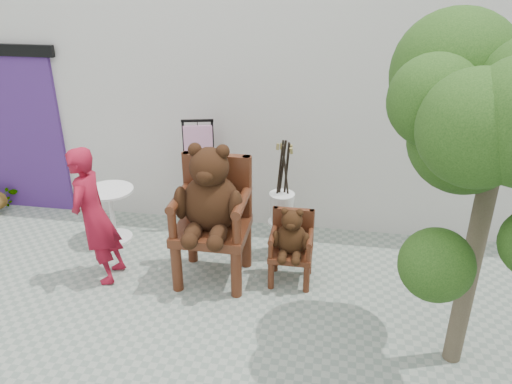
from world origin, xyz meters
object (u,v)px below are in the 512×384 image
chair_big (211,204)px  tree (476,117)px  person (94,217)px  cafe_table (111,208)px  display_stand (201,188)px  stool_bucket (282,207)px  chair_small (291,239)px

chair_big → tree: (2.27, -0.87, 1.33)m
person → cafe_table: (-0.22, 0.83, -0.33)m
display_stand → stool_bucket: display_stand is taller
stool_bucket → tree: tree is taller
tree → cafe_table: bearing=158.6°
person → cafe_table: person is taller
chair_big → display_stand: (-0.43, 1.07, -0.34)m
person → display_stand: (0.83, 1.30, -0.19)m
chair_small → display_stand: (-1.30, 1.01, 0.06)m
person → display_stand: size_ratio=1.02×
cafe_table → stool_bucket: 2.18m
chair_small → person: bearing=-172.1°
tree → display_stand: bearing=144.2°
cafe_table → tree: bearing=-21.4°
chair_big → cafe_table: 1.66m
display_stand → person: bearing=-135.7°
display_stand → stool_bucket: bearing=-36.2°
chair_small → display_stand: display_stand is taller
person → stool_bucket: (1.95, 0.83, -0.13)m
tree → person: bearing=169.7°
stool_bucket → person: bearing=-156.9°
display_stand → tree: tree is taller
stool_bucket → cafe_table: bearing=-179.9°
person → stool_bucket: 2.12m
chair_small → stool_bucket: (-0.17, 0.54, 0.11)m
cafe_table → stool_bucket: stool_bucket is taller
stool_bucket → tree: bearing=-43.0°
cafe_table → display_stand: size_ratio=0.47×
display_stand → stool_bucket: (1.12, -0.47, 0.06)m
cafe_table → stool_bucket: size_ratio=0.48×
stool_bucket → tree: 2.69m
chair_big → chair_small: size_ratio=1.76×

